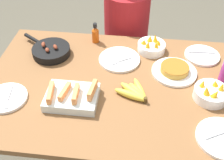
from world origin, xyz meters
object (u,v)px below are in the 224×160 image
skillet (51,51)px  frittata_plate_center (174,70)px  banana_bunch (135,92)px  empty_plate_far_right (119,59)px  hot_sauce_bottle (95,34)px  fruit_bowl_mango (151,46)px  melon_tray (72,97)px  empty_plate_far_left (222,138)px  fruit_bowl_citrus (211,93)px  empty_plate_mid_edge (202,55)px  person_figure (126,45)px  empty_plate_near_front (6,98)px

skillet → frittata_plate_center: (0.77, -0.09, -0.01)m
banana_bunch → empty_plate_far_right: bearing=111.2°
frittata_plate_center → hot_sauce_bottle: (-0.51, 0.27, 0.04)m
frittata_plate_center → fruit_bowl_mango: bearing=123.6°
melon_tray → hot_sauce_bottle: (0.03, 0.56, 0.03)m
banana_bunch → empty_plate_far_left: (0.42, -0.24, -0.01)m
melon_tray → frittata_plate_center: (0.55, 0.29, -0.01)m
empty_plate_far_left → fruit_bowl_citrus: 0.27m
frittata_plate_center → empty_plate_far_left: frittata_plate_center is taller
empty_plate_mid_edge → fruit_bowl_citrus: size_ratio=1.20×
skillet → person_figure: bearing=-98.5°
banana_bunch → empty_plate_mid_edge: bearing=44.5°
hot_sauce_bottle → fruit_bowl_mango: bearing=-8.9°
fruit_bowl_mango → person_figure: (-0.19, 0.37, -0.26)m
empty_plate_far_left → empty_plate_far_right: (-0.53, 0.54, -0.00)m
empty_plate_near_front → person_figure: 1.10m
hot_sauce_bottle → skillet: bearing=-146.3°
fruit_bowl_mango → person_figure: bearing=116.8°
person_figure → fruit_bowl_mango: bearing=-63.2°
banana_bunch → empty_plate_far_left: 0.49m
empty_plate_far_right → empty_plate_mid_edge: 0.53m
banana_bunch → melon_tray: size_ratio=0.71×
melon_tray → skillet: 0.45m
hot_sauce_bottle → empty_plate_near_front: bearing=-123.2°
banana_bunch → empty_plate_mid_edge: banana_bunch is taller
fruit_bowl_citrus → banana_bunch: bearing=-176.4°
empty_plate_mid_edge → empty_plate_near_front: bearing=-154.9°
empty_plate_far_left → hot_sauce_bottle: bearing=134.7°
fruit_bowl_citrus → empty_plate_mid_edge: bearing=89.6°
empty_plate_far_right → melon_tray: bearing=-119.6°
frittata_plate_center → empty_plate_far_right: size_ratio=1.03×
banana_bunch → empty_plate_near_front: (-0.68, -0.11, -0.01)m
melon_tray → skillet: melon_tray is taller
empty_plate_far_left → person_figure: bearing=117.0°
melon_tray → banana_bunch: bearing=14.4°
person_figure → melon_tray: bearing=-104.0°
empty_plate_far_left → empty_plate_far_right: same height
empty_plate_near_front → hot_sauce_bottle: 0.71m
hot_sauce_bottle → frittata_plate_center: bearing=-27.6°
frittata_plate_center → hot_sauce_bottle: 0.58m
banana_bunch → empty_plate_mid_edge: 0.56m
skillet → frittata_plate_center: skillet is taller
hot_sauce_bottle → person_figure: bearing=59.6°
frittata_plate_center → empty_plate_near_front: 0.96m
skillet → hot_sauce_bottle: hot_sauce_bottle is taller
person_figure → fruit_bowl_citrus: bearing=-56.5°
melon_tray → empty_plate_far_left: bearing=-12.1°
empty_plate_far_right → empty_plate_near_front: bearing=-144.5°
banana_bunch → hot_sauce_bottle: 0.56m
skillet → empty_plate_near_front: (-0.13, -0.42, -0.02)m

